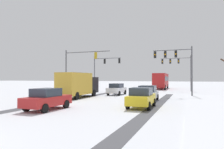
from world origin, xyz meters
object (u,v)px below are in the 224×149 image
object	(u,v)px
car_silver_second	(148,93)
traffic_signal_near_left	(78,64)
traffic_signal_near_right	(176,60)
car_red_fourth	(47,99)
car_yellow_cab_third	(141,97)
box_truck_delivery	(78,84)
car_white_lead	(117,89)
bus_oncoming	(161,80)
traffic_signal_far_left	(103,66)
traffic_signal_far_right	(178,65)

from	to	relation	value
car_silver_second	traffic_signal_near_left	bearing A→B (deg)	155.01
traffic_signal_near_right	car_red_fourth	bearing A→B (deg)	-118.53
car_yellow_cab_third	box_truck_delivery	size ratio (longest dim) A/B	0.55
traffic_signal_near_left	car_yellow_cab_third	size ratio (longest dim) A/B	1.70
car_white_lead	bus_oncoming	distance (m)	19.73
traffic_signal_far_left	bus_oncoming	distance (m)	14.66
car_silver_second	car_yellow_cab_third	xyz separation A→B (m)	(0.38, -4.87, 0.00)
car_red_fourth	bus_oncoming	world-z (taller)	bus_oncoming
bus_oncoming	car_silver_second	bearing A→B (deg)	-86.05
traffic_signal_near_right	traffic_signal_far_right	bearing A→B (deg)	90.91
traffic_signal_far_left	car_silver_second	size ratio (longest dim) A/B	1.58
car_yellow_cab_third	box_truck_delivery	xyz separation A→B (m)	(-9.16, 6.11, 0.82)
box_truck_delivery	traffic_signal_far_right	bearing A→B (deg)	58.64
traffic_signal_far_right	car_red_fourth	world-z (taller)	traffic_signal_far_right
box_truck_delivery	traffic_signal_far_left	bearing A→B (deg)	99.83
traffic_signal_far_right	car_silver_second	world-z (taller)	traffic_signal_far_right
traffic_signal_far_left	car_white_lead	size ratio (longest dim) A/B	1.57
car_white_lead	car_yellow_cab_third	distance (m)	13.14
traffic_signal_near_right	car_silver_second	distance (m)	8.48
car_silver_second	box_truck_delivery	size ratio (longest dim) A/B	0.55
traffic_signal_near_left	bus_oncoming	size ratio (longest dim) A/B	0.63
traffic_signal_near_left	car_red_fourth	size ratio (longest dim) A/B	1.67
car_white_lead	car_silver_second	bearing A→B (deg)	-50.03
car_white_lead	traffic_signal_far_left	bearing A→B (deg)	123.38
traffic_signal_near_right	car_yellow_cab_third	size ratio (longest dim) A/B	1.58
car_red_fourth	bus_oncoming	size ratio (longest dim) A/B	0.38
traffic_signal_near_left	bus_oncoming	bearing A→B (deg)	66.08
car_white_lead	car_red_fourth	xyz separation A→B (m)	(-0.37, -15.25, 0.00)
traffic_signal_near_right	box_truck_delivery	size ratio (longest dim) A/B	0.87
traffic_signal_near_right	car_silver_second	xyz separation A→B (m)	(-2.41, -7.11, -3.94)
box_truck_delivery	car_red_fourth	bearing A→B (deg)	-74.33
traffic_signal_far_left	car_white_lead	distance (m)	10.70
car_red_fourth	car_white_lead	bearing A→B (deg)	88.60
traffic_signal_near_right	traffic_signal_far_right	distance (m)	12.17
traffic_signal_near_left	car_red_fourth	bearing A→B (deg)	-69.77
car_red_fourth	box_truck_delivery	xyz separation A→B (m)	(-2.72, 9.70, 0.82)
traffic_signal_near_right	car_silver_second	world-z (taller)	traffic_signal_near_right
car_yellow_cab_third	car_red_fourth	bearing A→B (deg)	-150.80
car_white_lead	car_silver_second	world-z (taller)	same
car_white_lead	box_truck_delivery	xyz separation A→B (m)	(-3.09, -5.55, 0.82)
traffic_signal_far_right	car_white_lead	distance (m)	15.31
traffic_signal_near_right	car_silver_second	size ratio (longest dim) A/B	1.58
bus_oncoming	car_yellow_cab_third	bearing A→B (deg)	-85.97
box_truck_delivery	car_silver_second	bearing A→B (deg)	-8.01
traffic_signal_near_right	box_truck_delivery	xyz separation A→B (m)	(-11.19, -5.88, -3.12)
car_red_fourth	car_silver_second	bearing A→B (deg)	54.43
traffic_signal_near_right	car_white_lead	bearing A→B (deg)	-177.65
traffic_signal_far_left	traffic_signal_near_left	bearing A→B (deg)	-89.39
traffic_signal_far_left	car_red_fourth	xyz separation A→B (m)	(5.13, -23.60, -3.80)
box_truck_delivery	bus_oncoming	bearing A→B (deg)	74.32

